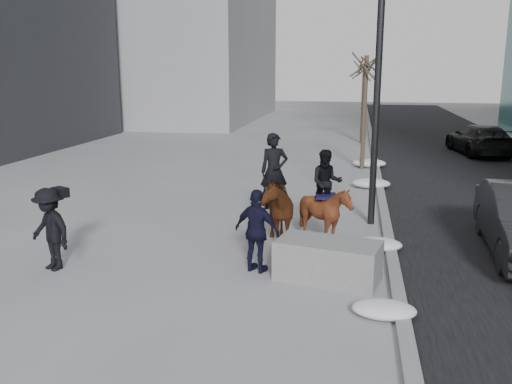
# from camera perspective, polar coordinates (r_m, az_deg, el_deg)

# --- Properties ---
(ground) EXTENTS (120.00, 120.00, 0.00)m
(ground) POSITION_cam_1_polar(r_m,az_deg,el_deg) (11.19, -1.14, -8.88)
(ground) COLOR gray
(ground) RESTS_ON ground
(road) EXTENTS (8.00, 90.00, 0.01)m
(road) POSITION_cam_1_polar(r_m,az_deg,el_deg) (21.16, 23.66, 0.52)
(road) COLOR black
(road) RESTS_ON ground
(curb) EXTENTS (0.25, 90.00, 0.12)m
(curb) POSITION_cam_1_polar(r_m,az_deg,el_deg) (20.60, 12.79, 1.13)
(curb) COLOR gray
(curb) RESTS_ON ground
(planter) EXTENTS (2.19, 1.43, 0.81)m
(planter) POSITION_cam_1_polar(r_m,az_deg,el_deg) (10.97, 7.58, -7.17)
(planter) COLOR gray
(planter) RESTS_ON ground
(car_far) EXTENTS (2.77, 5.32, 1.47)m
(car_far) POSITION_cam_1_polar(r_m,az_deg,el_deg) (28.86, 22.44, 5.15)
(car_far) COLOR black
(car_far) RESTS_ON ground
(tree_near) EXTENTS (1.20, 1.20, 5.17)m
(tree_near) POSITION_cam_1_polar(r_m,az_deg,el_deg) (23.01, 11.36, 8.77)
(tree_near) COLOR #34291E
(tree_near) RESTS_ON ground
(tree_far) EXTENTS (1.20, 1.20, 4.89)m
(tree_far) POSITION_cam_1_polar(r_m,az_deg,el_deg) (31.23, 11.20, 9.54)
(tree_far) COLOR #3D3024
(tree_far) RESTS_ON ground
(mounted_left) EXTENTS (1.56, 2.25, 2.66)m
(mounted_left) POSITION_cam_1_polar(r_m,az_deg,el_deg) (12.96, 1.81, -1.21)
(mounted_left) COLOR #4D2E0F
(mounted_left) RESTS_ON ground
(mounted_right) EXTENTS (1.35, 1.48, 2.29)m
(mounted_right) POSITION_cam_1_polar(r_m,az_deg,el_deg) (12.95, 7.32, -1.64)
(mounted_right) COLOR #4D210F
(mounted_right) RESTS_ON ground
(feeder) EXTENTS (1.11, 1.02, 1.75)m
(feeder) POSITION_cam_1_polar(r_m,az_deg,el_deg) (11.16, 0.12, -4.14)
(feeder) COLOR black
(feeder) RESTS_ON ground
(camera_crew) EXTENTS (1.30, 1.08, 1.75)m
(camera_crew) POSITION_cam_1_polar(r_m,az_deg,el_deg) (12.07, -20.85, -3.65)
(camera_crew) COLOR black
(camera_crew) RESTS_ON ground
(lamppost) EXTENTS (0.25, 1.42, 9.09)m
(lamppost) POSITION_cam_1_polar(r_m,az_deg,el_deg) (14.52, 12.94, 15.93)
(lamppost) COLOR black
(lamppost) RESTS_ON ground
(snow_piles) EXTENTS (1.42, 15.35, 0.36)m
(snow_piles) POSITION_cam_1_polar(r_m,az_deg,el_deg) (18.15, 12.12, -0.07)
(snow_piles) COLOR silver
(snow_piles) RESTS_ON ground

